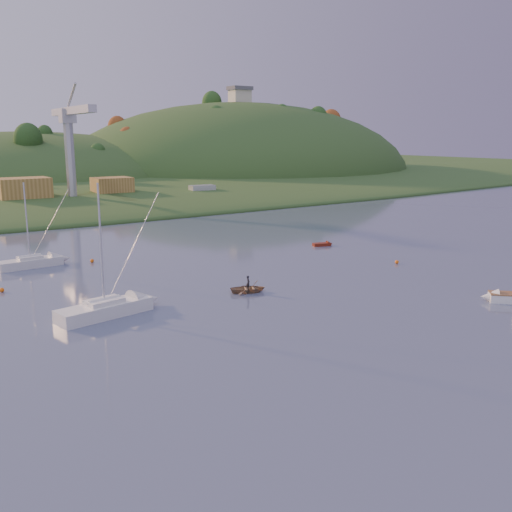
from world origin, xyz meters
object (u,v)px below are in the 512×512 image
sailboat_near (105,308)px  sailboat_far (30,262)px  fishing_boat (511,295)px  canoe (248,289)px  red_tender (325,244)px

sailboat_near → sailboat_far: (-1.15, 25.21, -0.08)m
fishing_boat → sailboat_near: size_ratio=0.42×
canoe → sailboat_far: bearing=53.4°
sailboat_far → red_tender: 42.41m
sailboat_near → canoe: bearing=-12.3°
fishing_boat → sailboat_near: bearing=17.2°
sailboat_near → red_tender: size_ratio=3.69×
red_tender → fishing_boat: bearing=-81.6°
red_tender → canoe: bearing=-131.8°
fishing_boat → sailboat_far: (-37.16, 43.59, -0.09)m
canoe → red_tender: 29.00m
sailboat_far → sailboat_near: bearing=-92.0°
sailboat_near → canoe: size_ratio=3.29×
sailboat_near → red_tender: (40.09, 15.32, -0.57)m
canoe → red_tender: size_ratio=1.12×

